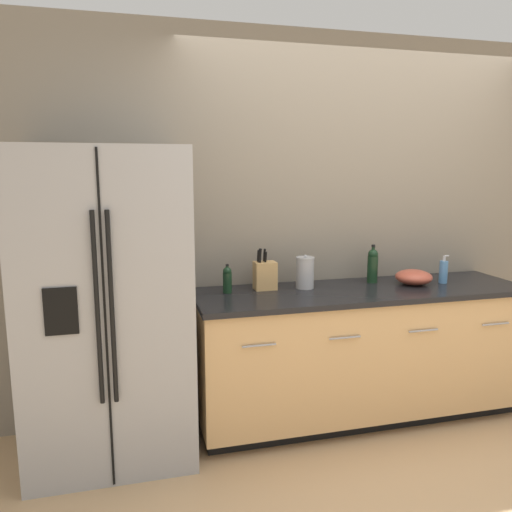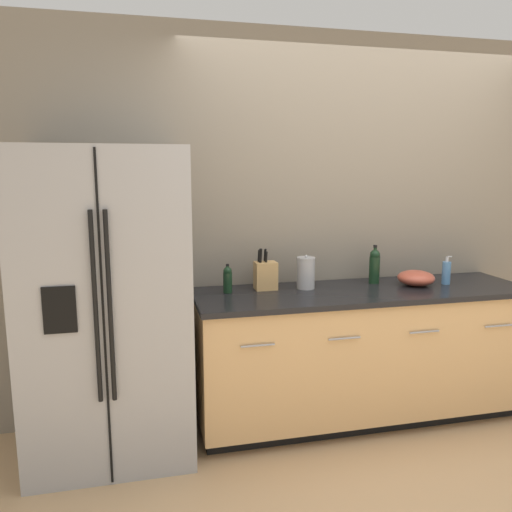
# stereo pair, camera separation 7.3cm
# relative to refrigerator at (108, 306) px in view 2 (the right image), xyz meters

# --- Properties ---
(ground_plane) EXTENTS (14.00, 14.00, 0.00)m
(ground_plane) POSITION_rel_refrigerator_xyz_m (1.71, -0.86, -0.91)
(ground_plane) COLOR tan
(wall_back) EXTENTS (10.00, 0.05, 2.60)m
(wall_back) POSITION_rel_refrigerator_xyz_m (1.71, 0.39, 0.39)
(wall_back) COLOR gray
(wall_back) RESTS_ON ground_plane
(counter_unit) EXTENTS (2.23, 0.64, 0.91)m
(counter_unit) POSITION_rel_refrigerator_xyz_m (1.62, 0.04, -0.44)
(counter_unit) COLOR black
(counter_unit) RESTS_ON ground_plane
(refrigerator) EXTENTS (0.92, 0.73, 1.81)m
(refrigerator) POSITION_rel_refrigerator_xyz_m (0.00, 0.00, 0.00)
(refrigerator) COLOR #9E9EA0
(refrigerator) RESTS_ON ground_plane
(knife_block) EXTENTS (0.14, 0.11, 0.28)m
(knife_block) POSITION_rel_refrigerator_xyz_m (0.99, 0.18, 0.10)
(knife_block) COLOR tan
(knife_block) RESTS_ON counter_unit
(wine_bottle) EXTENTS (0.07, 0.07, 0.27)m
(wine_bottle) POSITION_rel_refrigerator_xyz_m (1.77, 0.19, 0.13)
(wine_bottle) COLOR black
(wine_bottle) RESTS_ON counter_unit
(soap_dispenser) EXTENTS (0.06, 0.06, 0.19)m
(soap_dispenser) POSITION_rel_refrigerator_xyz_m (2.24, 0.05, 0.08)
(soap_dispenser) COLOR #4C7FB2
(soap_dispenser) RESTS_ON counter_unit
(oil_bottle) EXTENTS (0.06, 0.06, 0.19)m
(oil_bottle) POSITION_rel_refrigerator_xyz_m (0.73, 0.15, 0.09)
(oil_bottle) COLOR black
(oil_bottle) RESTS_ON counter_unit
(steel_canister) EXTENTS (0.12, 0.12, 0.23)m
(steel_canister) POSITION_rel_refrigerator_xyz_m (1.25, 0.15, 0.11)
(steel_canister) COLOR #A3A3A5
(steel_canister) RESTS_ON counter_unit
(mixing_bowl) EXTENTS (0.25, 0.25, 0.10)m
(mixing_bowl) POSITION_rel_refrigerator_xyz_m (2.01, 0.06, 0.05)
(mixing_bowl) COLOR #B24C38
(mixing_bowl) RESTS_ON counter_unit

